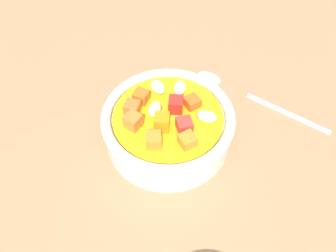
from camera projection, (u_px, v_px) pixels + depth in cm
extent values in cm
cube|color=#9E754F|center=(168.00, 142.00, 43.17)|extent=(140.00, 140.00, 2.00)
cylinder|color=white|center=(168.00, 128.00, 40.78)|extent=(16.05, 16.05, 4.05)
torus|color=white|center=(168.00, 116.00, 38.89)|extent=(16.33, 16.33, 1.25)
cylinder|color=gold|center=(168.00, 117.00, 39.03)|extent=(13.55, 13.55, 0.40)
cube|color=orange|center=(132.00, 108.00, 38.58)|extent=(1.87, 1.87, 1.57)
cube|color=orange|center=(133.00, 121.00, 37.22)|extent=(2.09, 2.09, 1.79)
cube|color=orange|center=(153.00, 140.00, 35.62)|extent=(2.27, 2.27, 1.70)
ellipsoid|color=beige|center=(158.00, 87.00, 40.86)|extent=(2.87, 2.67, 1.42)
ellipsoid|color=beige|center=(154.00, 110.00, 38.70)|extent=(1.77, 2.55, 1.12)
cube|color=#BD362C|center=(184.00, 125.00, 37.05)|extent=(2.41, 2.41, 1.47)
cube|color=orange|center=(161.00, 122.00, 36.93)|extent=(2.14, 2.14, 2.07)
ellipsoid|color=beige|center=(178.00, 88.00, 40.79)|extent=(1.96, 2.66, 1.42)
cube|color=#DE5B1C|center=(192.00, 102.00, 39.40)|extent=(2.42, 2.42, 1.24)
ellipsoid|color=beige|center=(207.00, 117.00, 37.92)|extent=(2.51, 1.70, 1.36)
cube|color=red|center=(176.00, 105.00, 38.71)|extent=(2.14, 2.14, 1.89)
cube|color=orange|center=(187.00, 140.00, 35.80)|extent=(2.43, 2.43, 1.35)
cube|color=#D4601C|center=(141.00, 96.00, 39.90)|extent=(1.82, 1.82, 1.38)
cylinder|color=silver|center=(288.00, 112.00, 44.62)|extent=(12.02, 3.69, 0.73)
ellipsoid|color=silver|center=(209.00, 76.00, 48.99)|extent=(4.20, 3.15, 0.84)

